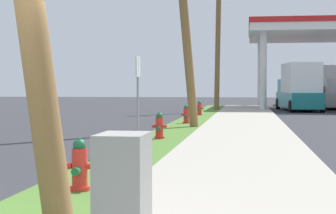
{
  "coord_description": "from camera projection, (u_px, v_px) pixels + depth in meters",
  "views": [
    {
      "loc": [
        3.14,
        -5.03,
        1.59
      ],
      "look_at": [
        0.79,
        11.5,
        0.99
      ],
      "focal_mm": 60.21,
      "sensor_mm": 36.0,
      "label": 1
    }
  ],
  "objects": [
    {
      "name": "car_navy_by_near_pump",
      "position": [
        329.0,
        98.0,
        43.84
      ],
      "size": [
        2.2,
        4.61,
        1.57
      ],
      "color": "navy",
      "rests_on": "ground"
    },
    {
      "name": "fire_hydrant_second",
      "position": [
        159.0,
        127.0,
        15.95
      ],
      "size": [
        0.42,
        0.38,
        0.74
      ],
      "color": "red",
      "rests_on": "grass_verge"
    },
    {
      "name": "street_sign_post",
      "position": [
        138.0,
        85.0,
        12.07
      ],
      "size": [
        0.05,
        0.36,
        2.12
      ],
      "color": "gray",
      "rests_on": "grass_verge"
    },
    {
      "name": "truck_silver_at_far_bay",
      "position": [
        332.0,
        88.0,
        40.66
      ],
      "size": [
        2.23,
        6.43,
        3.11
      ],
      "color": "#BCBCC1",
      "rests_on": "ground"
    },
    {
      "name": "truck_teal_on_apron",
      "position": [
        299.0,
        88.0,
        37.0
      ],
      "size": [
        2.71,
        6.57,
        3.11
      ],
      "color": "#197075",
      "rests_on": "ground"
    },
    {
      "name": "fire_hydrant_fourth",
      "position": [
        199.0,
        109.0,
        29.14
      ],
      "size": [
        0.42,
        0.37,
        0.74
      ],
      "color": "red",
      "rests_on": "grass_verge"
    },
    {
      "name": "car_red_by_far_pump",
      "position": [
        290.0,
        97.0,
        47.68
      ],
      "size": [
        1.95,
        4.51,
        1.57
      ],
      "color": "red",
      "rests_on": "ground"
    },
    {
      "name": "fire_hydrant_third",
      "position": [
        186.0,
        115.0,
        22.63
      ],
      "size": [
        0.42,
        0.37,
        0.74
      ],
      "color": "red",
      "rests_on": "grass_verge"
    },
    {
      "name": "fire_hydrant_nearest",
      "position": [
        80.0,
        168.0,
        7.95
      ],
      "size": [
        0.42,
        0.38,
        0.74
      ],
      "color": "red",
      "rests_on": "grass_verge"
    },
    {
      "name": "utility_pole_background",
      "position": [
        218.0,
        31.0,
        35.48
      ],
      "size": [
        1.41,
        0.36,
        9.82
      ],
      "color": "brown",
      "rests_on": "grass_verge"
    },
    {
      "name": "utility_cabinet",
      "position": [
        123.0,
        201.0,
        4.81
      ],
      "size": [
        0.47,
        0.64,
        1.07
      ],
      "color": "slate",
      "rests_on": "sidewalk_slab"
    }
  ]
}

